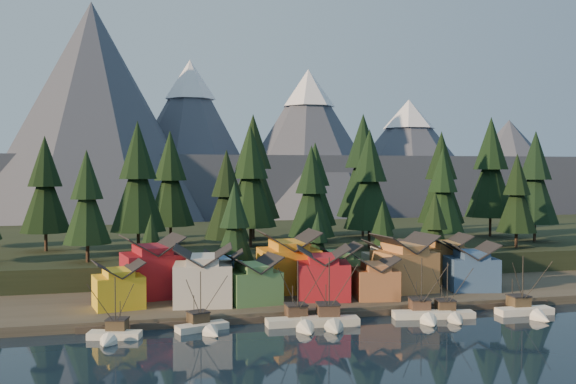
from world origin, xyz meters
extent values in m
plane|color=black|center=(0.00, 0.00, 0.00)|extent=(500.00, 500.00, 0.00)
cube|color=#373328|center=(0.00, 40.00, 0.75)|extent=(400.00, 50.00, 1.50)
cube|color=black|center=(0.00, 90.00, 3.00)|extent=(420.00, 100.00, 6.00)
cube|color=#4B4135|center=(0.00, 16.50, 0.50)|extent=(80.00, 4.00, 1.00)
cube|color=#4E5365|center=(0.00, 240.00, 15.00)|extent=(560.00, 160.00, 30.00)
cone|color=#4E5365|center=(-45.00, 180.00, 45.00)|extent=(100.00, 100.00, 90.00)
cone|color=#4E5365|center=(-5.00, 198.00, 36.00)|extent=(80.00, 80.00, 72.00)
cone|color=white|center=(-5.00, 198.00, 63.36)|extent=(22.40, 22.40, 17.28)
cone|color=#4E5365|center=(45.00, 186.00, 34.00)|extent=(84.00, 84.00, 68.00)
cone|color=white|center=(45.00, 186.00, 59.84)|extent=(23.52, 23.52, 16.32)
cone|color=#4E5365|center=(100.00, 202.00, 29.00)|extent=(92.00, 92.00, 58.00)
cone|color=white|center=(100.00, 202.00, 51.04)|extent=(25.76, 25.76, 13.92)
cone|color=#4E5365|center=(160.00, 210.00, 25.00)|extent=(88.00, 88.00, 50.00)
cube|color=white|center=(-34.34, 10.80, 0.30)|extent=(7.89, 4.50, 1.39)
cone|color=white|center=(-35.43, 6.85, 0.30)|extent=(3.19, 3.15, 2.61)
cube|color=black|center=(-34.34, 10.80, -0.22)|extent=(8.08, 4.59, 0.30)
cube|color=#463925|center=(-33.97, 12.12, 1.65)|extent=(3.38, 3.26, 1.57)
cube|color=black|center=(-33.97, 12.12, 2.52)|extent=(3.59, 3.47, 0.17)
cylinder|color=black|center=(-34.22, 11.24, 4.87)|extent=(0.16, 0.16, 7.83)
cylinder|color=black|center=(-33.56, 13.61, 2.87)|extent=(0.12, 0.12, 3.83)
cube|color=beige|center=(-21.62, 12.40, 0.31)|extent=(8.30, 4.83, 1.40)
cone|color=beige|center=(-20.35, 8.27, 0.31)|extent=(3.30, 3.34, 2.63)
cube|color=black|center=(-21.62, 12.40, -0.22)|extent=(8.49, 4.93, 0.31)
cube|color=#443624|center=(-22.04, 13.78, 1.66)|extent=(3.45, 3.34, 1.58)
cube|color=black|center=(-22.04, 13.78, 2.54)|extent=(3.67, 3.56, 0.18)
cylinder|color=black|center=(-21.76, 12.86, 4.90)|extent=(0.16, 0.16, 7.88)
cylinder|color=black|center=(-22.52, 15.34, 2.89)|extent=(0.12, 0.12, 3.85)
cube|color=beige|center=(-6.61, 11.91, 0.35)|extent=(10.29, 3.13, 1.59)
cone|color=beige|center=(-6.69, 6.29, 0.35)|extent=(3.03, 3.54, 2.98)
cube|color=black|center=(-6.61, 11.91, -0.25)|extent=(10.54, 3.18, 0.35)
cube|color=#483426|center=(-6.58, 13.78, 1.89)|extent=(3.22, 3.02, 1.79)
cube|color=black|center=(-6.58, 13.78, 2.88)|extent=(3.42, 3.23, 0.20)
cylinder|color=black|center=(-6.60, 12.53, 5.56)|extent=(0.18, 0.18, 8.93)
cylinder|color=black|center=(-6.55, 15.90, 3.27)|extent=(0.14, 0.14, 4.37)
cube|color=beige|center=(-1.92, 10.76, 0.36)|extent=(9.39, 4.32, 1.67)
cone|color=beige|center=(-2.59, 5.84, 0.36)|extent=(3.52, 3.49, 3.13)
cube|color=black|center=(-1.92, 10.76, -0.26)|extent=(9.62, 4.41, 0.36)
cube|color=#4B3628|center=(-1.70, 12.41, 1.98)|extent=(3.73, 3.55, 1.88)
cube|color=black|center=(-1.70, 12.41, 3.02)|extent=(3.96, 3.79, 0.21)
cylinder|color=black|center=(-1.85, 11.31, 5.84)|extent=(0.19, 0.19, 9.38)
cylinder|color=black|center=(-1.44, 14.27, 3.44)|extent=(0.15, 0.15, 4.59)
cube|color=white|center=(14.25, 11.61, 0.34)|extent=(9.94, 4.61, 1.54)
cone|color=white|center=(13.28, 6.44, 0.34)|extent=(3.45, 3.75, 2.89)
cube|color=black|center=(14.25, 11.61, -0.24)|extent=(10.18, 4.70, 0.34)
cube|color=brown|center=(14.57, 13.33, 1.83)|extent=(3.57, 3.41, 1.74)
cube|color=black|center=(14.57, 13.33, 2.80)|extent=(3.79, 3.64, 0.19)
cylinder|color=black|center=(14.35, 12.18, 5.40)|extent=(0.17, 0.17, 8.68)
cylinder|color=black|center=(14.93, 15.28, 3.18)|extent=(0.14, 0.14, 4.24)
cube|color=beige|center=(18.51, 10.87, 0.31)|extent=(8.74, 3.96, 1.42)
cone|color=beige|center=(17.79, 6.30, 0.31)|extent=(3.09, 3.26, 2.67)
cube|color=black|center=(18.51, 10.87, -0.22)|extent=(8.95, 4.03, 0.31)
cube|color=#493827|center=(18.75, 12.39, 1.69)|extent=(3.23, 3.08, 1.60)
cube|color=black|center=(18.75, 12.39, 2.58)|extent=(3.43, 3.29, 0.18)
cylinder|color=black|center=(18.59, 11.38, 4.98)|extent=(0.16, 0.16, 8.01)
cylinder|color=black|center=(19.03, 14.12, 2.94)|extent=(0.12, 0.12, 3.91)
cube|color=white|center=(32.04, 9.82, 0.34)|extent=(9.62, 3.19, 1.54)
cone|color=white|center=(31.87, 4.59, 0.34)|extent=(2.99, 3.35, 2.89)
cube|color=black|center=(32.04, 9.82, -0.24)|extent=(9.86, 3.25, 0.34)
cube|color=#4F402A|center=(32.09, 11.57, 1.83)|extent=(3.17, 2.98, 1.73)
cube|color=black|center=(32.09, 11.57, 2.79)|extent=(3.37, 3.18, 0.19)
cylinder|color=black|center=(32.05, 10.41, 5.39)|extent=(0.17, 0.17, 8.67)
cylinder|color=black|center=(32.15, 13.54, 3.18)|extent=(0.13, 0.13, 4.24)
cube|color=gold|center=(-33.90, 24.74, 4.14)|extent=(8.81, 8.04, 5.28)
cube|color=gold|center=(-33.90, 24.74, 7.31)|extent=(5.38, 7.26, 1.08)
cube|color=beige|center=(-20.08, 23.92, 4.96)|extent=(10.66, 9.75, 6.93)
cube|color=beige|center=(-20.08, 23.92, 9.08)|extent=(6.36, 8.99, 1.35)
cube|color=#538246|center=(-11.58, 23.26, 4.25)|extent=(9.13, 8.66, 5.49)
cube|color=#538246|center=(-11.58, 23.26, 7.56)|extent=(5.43, 8.04, 1.16)
cube|color=maroon|center=(0.98, 23.66, 4.71)|extent=(10.69, 9.89, 6.42)
cube|color=maroon|center=(0.98, 23.66, 8.54)|extent=(6.67, 8.80, 1.28)
cube|color=#A5643A|center=(10.13, 21.66, 4.08)|extent=(8.26, 8.26, 5.17)
cube|color=#A5643A|center=(10.13, 21.66, 7.17)|extent=(5.02, 7.62, 1.02)
cube|color=#AF733E|center=(17.88, 26.66, 5.22)|extent=(10.95, 9.52, 7.45)
cube|color=#AF733E|center=(17.88, 26.66, 9.64)|extent=(6.40, 8.88, 1.42)
cube|color=#325078|center=(30.83, 24.88, 4.54)|extent=(10.30, 9.46, 6.08)
cube|color=#325078|center=(30.83, 24.88, 8.19)|extent=(6.38, 8.45, 1.24)
cube|color=maroon|center=(-28.13, 32.67, 5.39)|extent=(11.50, 10.61, 7.78)
cube|color=maroon|center=(-28.13, 32.67, 9.97)|extent=(7.04, 9.59, 1.41)
cube|color=#395F88|center=(-15.52, 31.46, 4.39)|extent=(8.05, 7.68, 5.77)
cube|color=#395F88|center=(-15.52, 31.46, 7.76)|extent=(4.87, 7.06, 1.00)
cube|color=orange|center=(-3.20, 31.78, 5.47)|extent=(10.65, 9.08, 7.94)
cube|color=orange|center=(-3.20, 31.78, 10.17)|extent=(5.89, 8.86, 1.49)
cube|color=#52884A|center=(6.57, 32.27, 4.47)|extent=(9.01, 7.67, 5.93)
cube|color=#52884A|center=(6.57, 32.27, 8.01)|extent=(5.23, 7.18, 1.18)
cube|color=beige|center=(17.07, 33.29, 4.61)|extent=(8.50, 7.68, 6.22)
cube|color=beige|center=(17.07, 33.29, 8.27)|extent=(4.90, 7.27, 1.13)
cube|color=olive|center=(30.08, 33.47, 4.98)|extent=(9.73, 9.29, 6.97)
cube|color=olive|center=(30.08, 33.47, 9.06)|extent=(5.90, 8.52, 1.21)
cylinder|color=#332319|center=(-50.00, 68.00, 8.27)|extent=(0.70, 0.70, 4.54)
cone|color=black|center=(-50.00, 68.00, 18.10)|extent=(11.10, 11.10, 15.63)
cone|color=black|center=(-50.00, 68.00, 26.17)|extent=(7.56, 7.56, 11.35)
cylinder|color=#332319|center=(-40.00, 48.00, 7.95)|extent=(0.70, 0.70, 3.91)
cone|color=black|center=(-40.00, 48.00, 16.41)|extent=(9.55, 9.55, 13.45)
cone|color=black|center=(-40.00, 48.00, 23.36)|extent=(6.51, 6.51, 9.76)
cylinder|color=#332319|center=(-30.00, 60.00, 8.54)|extent=(0.70, 0.70, 5.08)
cone|color=black|center=(-30.00, 60.00, 19.55)|extent=(12.42, 12.42, 17.50)
cone|color=black|center=(-30.00, 60.00, 28.58)|extent=(8.47, 8.47, 12.70)
cylinder|color=#332319|center=(-22.00, 75.00, 8.44)|extent=(0.70, 0.70, 4.89)
cone|color=black|center=(-22.00, 75.00, 19.04)|extent=(11.95, 11.95, 16.84)
cone|color=black|center=(-22.00, 75.00, 27.73)|extent=(8.15, 8.15, 12.22)
cylinder|color=#332319|center=(-12.00, 50.00, 7.97)|extent=(0.70, 0.70, 3.95)
cone|color=black|center=(-12.00, 50.00, 16.53)|extent=(9.65, 9.65, 13.60)
cone|color=black|center=(-12.00, 50.00, 23.54)|extent=(6.58, 6.58, 9.87)
cylinder|color=#332319|center=(-4.00, 65.00, 8.53)|extent=(0.70, 0.70, 5.06)
cone|color=black|center=(-4.00, 65.00, 19.48)|extent=(12.36, 12.36, 17.42)
cone|color=black|center=(-4.00, 65.00, 28.47)|extent=(8.43, 8.43, 12.64)
cylinder|color=#332319|center=(6.00, 48.00, 8.06)|extent=(0.70, 0.70, 4.12)
cone|color=black|center=(6.00, 48.00, 17.00)|extent=(10.08, 10.08, 14.21)
cone|color=black|center=(6.00, 48.00, 24.33)|extent=(6.87, 6.87, 10.31)
cylinder|color=#332319|center=(14.00, 72.00, 8.22)|extent=(0.70, 0.70, 4.44)
cone|color=black|center=(14.00, 72.00, 17.83)|extent=(10.84, 10.84, 15.28)
cone|color=black|center=(14.00, 72.00, 25.71)|extent=(7.39, 7.39, 11.09)
cylinder|color=#332319|center=(22.00, 55.00, 8.43)|extent=(0.70, 0.70, 4.86)
cone|color=black|center=(22.00, 55.00, 18.95)|extent=(11.87, 11.87, 16.72)
cone|color=black|center=(22.00, 55.00, 27.58)|extent=(8.09, 8.09, 12.14)
cylinder|color=#332319|center=(30.00, 80.00, 8.94)|extent=(0.70, 0.70, 5.87)
cone|color=black|center=(30.00, 80.00, 21.66)|extent=(14.35, 14.35, 20.22)
cone|color=black|center=(30.00, 80.00, 32.10)|extent=(9.79, 9.79, 14.68)
cylinder|color=#332319|center=(38.00, 50.00, 8.05)|extent=(0.70, 0.70, 4.11)
cone|color=black|center=(38.00, 50.00, 16.95)|extent=(10.04, 10.04, 14.14)
cone|color=black|center=(38.00, 50.00, 24.25)|extent=(6.84, 6.84, 10.27)
cylinder|color=#332319|center=(46.00, 66.00, 8.47)|extent=(0.70, 0.70, 4.93)
cone|color=black|center=(46.00, 66.00, 19.15)|extent=(12.05, 12.05, 16.98)
cone|color=black|center=(46.00, 66.00, 27.91)|extent=(8.22, 8.22, 12.33)
cylinder|color=#332319|center=(56.00, 48.00, 7.94)|extent=(0.70, 0.70, 3.87)
cone|color=black|center=(56.00, 48.00, 16.33)|extent=(9.47, 9.47, 13.34)
cone|color=black|center=(56.00, 48.00, 23.21)|extent=(6.45, 6.45, 9.68)
cylinder|color=#332319|center=(64.00, 72.00, 8.86)|extent=(0.70, 0.70, 5.73)
cone|color=black|center=(64.00, 72.00, 21.28)|extent=(14.00, 14.00, 19.73)
cone|color=black|center=(64.00, 72.00, 31.46)|extent=(9.55, 9.55, 14.32)
cylinder|color=#332319|center=(0.00, 82.00, 8.89)|extent=(0.70, 0.70, 5.77)
cone|color=black|center=(0.00, 82.00, 21.39)|extent=(14.10, 14.10, 19.87)
cone|color=black|center=(0.00, 82.00, 31.64)|extent=(9.62, 9.62, 14.43)
cylinder|color=#332319|center=(68.00, 58.00, 8.47)|extent=(0.70, 0.70, 4.94)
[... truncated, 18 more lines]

